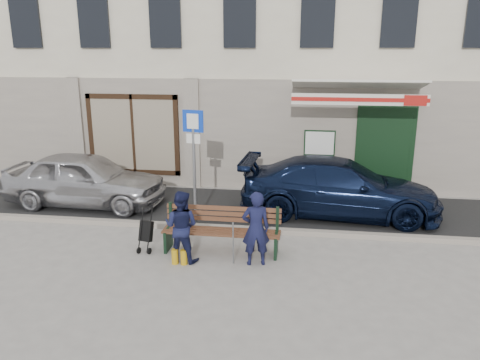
% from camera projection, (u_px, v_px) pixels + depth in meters
% --- Properties ---
extents(ground, '(80.00, 80.00, 0.00)m').
position_uv_depth(ground, '(205.00, 258.00, 9.32)').
color(ground, '#9E9991').
rests_on(ground, ground).
extents(asphalt_lane, '(60.00, 3.20, 0.01)m').
position_uv_depth(asphalt_lane, '(230.00, 208.00, 12.28)').
color(asphalt_lane, '#282828').
rests_on(asphalt_lane, ground).
extents(curb, '(60.00, 0.18, 0.12)m').
position_uv_depth(curb, '(219.00, 228.00, 10.74)').
color(curb, '#9E9384').
rests_on(curb, ground).
extents(building, '(20.00, 8.27, 10.00)m').
position_uv_depth(building, '(254.00, 20.00, 16.03)').
color(building, beige).
rests_on(building, ground).
extents(car_silver, '(4.26, 1.85, 1.43)m').
position_uv_depth(car_silver, '(85.00, 179.00, 12.32)').
color(car_silver, '#BBBBC0').
rests_on(car_silver, ground).
extents(car_navy, '(4.99, 2.28, 1.42)m').
position_uv_depth(car_navy, '(339.00, 188.00, 11.61)').
color(car_navy, black).
rests_on(car_navy, ground).
extents(parking_sign, '(0.50, 0.13, 2.71)m').
position_uv_depth(parking_sign, '(194.00, 149.00, 10.71)').
color(parking_sign, gray).
rests_on(parking_sign, ground).
extents(bench, '(2.40, 1.17, 0.98)m').
position_uv_depth(bench, '(219.00, 231.00, 9.51)').
color(bench, brown).
rests_on(bench, ground).
extents(man, '(0.61, 0.47, 1.47)m').
position_uv_depth(man, '(256.00, 229.00, 8.89)').
color(man, '#141637').
rests_on(man, ground).
extents(woman, '(0.78, 0.66, 1.43)m').
position_uv_depth(woman, '(181.00, 226.00, 9.07)').
color(woman, '#161A3C').
rests_on(woman, ground).
extents(stroller, '(0.31, 0.41, 0.91)m').
position_uv_depth(stroller, '(146.00, 232.00, 9.60)').
color(stroller, black).
rests_on(stroller, ground).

